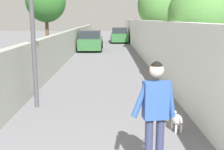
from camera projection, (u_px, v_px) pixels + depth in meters
ground_plane at (106, 60)px, 16.62m from camera, size 80.00×80.00×0.00m
wall_left at (60, 50)px, 14.47m from camera, size 48.00×0.30×1.70m
fence_right at (151, 43)px, 14.45m from camera, size 48.00×0.30×2.34m
tree_right_near at (199, 14)px, 9.77m from camera, size 2.16×2.16×3.71m
tree_right_mid at (158, 5)px, 20.86m from camera, size 3.14×3.14×5.29m
tree_left_far at (46, 1)px, 14.94m from camera, size 2.15×2.15×4.52m
lamp_post at (31, 7)px, 7.28m from camera, size 0.36×0.36×3.96m
person_skateboarder at (155, 107)px, 4.28m from camera, size 0.27×0.72×1.74m
dog at (176, 119)px, 6.12m from camera, size 2.00×0.92×1.06m
car_near at (91, 41)px, 21.79m from camera, size 4.22×1.80×1.54m
car_far at (119, 35)px, 28.85m from camera, size 4.10×1.80×1.54m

